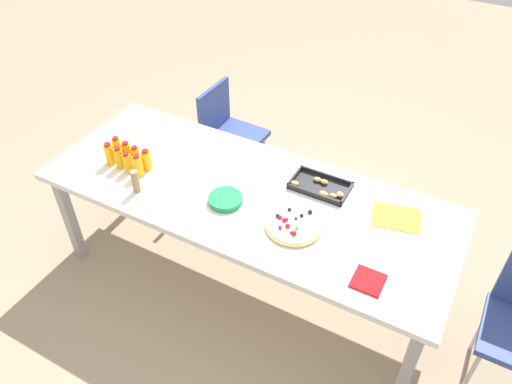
% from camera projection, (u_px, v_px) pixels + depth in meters
% --- Properties ---
extents(ground_plane, '(12.00, 12.00, 0.00)m').
position_uv_depth(ground_plane, '(248.00, 277.00, 3.34)').
color(ground_plane, gray).
extents(party_table, '(2.41, 0.93, 0.76)m').
position_uv_depth(party_table, '(246.00, 200.00, 2.88)').
color(party_table, silver).
rests_on(party_table, ground_plane).
extents(chair_far_left, '(0.41, 0.41, 0.83)m').
position_uv_depth(chair_far_left, '(228.00, 130.00, 3.78)').
color(chair_far_left, '#33478C').
rests_on(chair_far_left, ground_plane).
extents(juice_bottle_0, '(0.06, 0.06, 0.15)m').
position_uv_depth(juice_bottle_0, '(110.00, 154.00, 3.00)').
color(juice_bottle_0, '#F9AD14').
rests_on(juice_bottle_0, party_table).
extents(juice_bottle_1, '(0.05, 0.05, 0.14)m').
position_uv_depth(juice_bottle_1, '(119.00, 158.00, 2.97)').
color(juice_bottle_1, '#FAAD14').
rests_on(juice_bottle_1, party_table).
extents(juice_bottle_2, '(0.05, 0.05, 0.13)m').
position_uv_depth(juice_bottle_2, '(128.00, 163.00, 2.94)').
color(juice_bottle_2, '#F9AC14').
rests_on(juice_bottle_2, party_table).
extents(juice_bottle_3, '(0.05, 0.05, 0.15)m').
position_uv_depth(juice_bottle_3, '(138.00, 166.00, 2.91)').
color(juice_bottle_3, '#F9AD14').
rests_on(juice_bottle_3, party_table).
extents(juice_bottle_4, '(0.06, 0.06, 0.14)m').
position_uv_depth(juice_bottle_4, '(117.00, 148.00, 3.05)').
color(juice_bottle_4, '#F9AC14').
rests_on(juice_bottle_4, party_table).
extents(juice_bottle_5, '(0.06, 0.06, 0.14)m').
position_uv_depth(juice_bottle_5, '(127.00, 152.00, 3.01)').
color(juice_bottle_5, '#F9AE14').
rests_on(juice_bottle_5, party_table).
extents(juice_bottle_6, '(0.05, 0.05, 0.13)m').
position_uv_depth(juice_bottle_6, '(136.00, 156.00, 2.99)').
color(juice_bottle_6, '#F9AC14').
rests_on(juice_bottle_6, party_table).
extents(juice_bottle_7, '(0.06, 0.06, 0.14)m').
position_uv_depth(juice_bottle_7, '(147.00, 160.00, 2.96)').
color(juice_bottle_7, '#F9AD14').
rests_on(juice_bottle_7, party_table).
extents(fruit_pizza, '(0.30, 0.30, 0.05)m').
position_uv_depth(fruit_pizza, '(293.00, 226.00, 2.62)').
color(fruit_pizza, tan).
rests_on(fruit_pizza, party_table).
extents(snack_tray, '(0.34, 0.20, 0.04)m').
position_uv_depth(snack_tray, '(321.00, 187.00, 2.85)').
color(snack_tray, black).
rests_on(snack_tray, party_table).
extents(plate_stack, '(0.19, 0.19, 0.03)m').
position_uv_depth(plate_stack, '(226.00, 199.00, 2.76)').
color(plate_stack, '#1E8C4C').
rests_on(plate_stack, party_table).
extents(napkin_stack, '(0.15, 0.15, 0.01)m').
position_uv_depth(napkin_stack, '(368.00, 281.00, 2.35)').
color(napkin_stack, red).
rests_on(napkin_stack, party_table).
extents(cardboard_tube, '(0.04, 0.04, 0.14)m').
position_uv_depth(cardboard_tube, '(136.00, 181.00, 2.80)').
color(cardboard_tube, '#9E7A56').
rests_on(cardboard_tube, party_table).
extents(paper_folder, '(0.30, 0.25, 0.01)m').
position_uv_depth(paper_folder, '(396.00, 217.00, 2.68)').
color(paper_folder, yellow).
rests_on(paper_folder, party_table).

